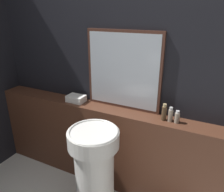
# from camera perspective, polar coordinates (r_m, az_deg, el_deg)

# --- Properties ---
(wall_back) EXTENTS (8.00, 0.06, 2.50)m
(wall_back) POSITION_cam_1_polar(r_m,az_deg,el_deg) (2.10, 3.48, 6.66)
(wall_back) COLOR black
(wall_back) RESTS_ON ground_plane
(vanity_counter) EXTENTS (2.90, 0.22, 0.89)m
(vanity_counter) POSITION_cam_1_polar(r_m,az_deg,el_deg) (2.32, 1.62, -13.75)
(vanity_counter) COLOR #512D1E
(vanity_counter) RESTS_ON ground_plane
(pedestal_sink) EXTENTS (0.42, 0.42, 0.90)m
(pedestal_sink) POSITION_cam_1_polar(r_m,az_deg,el_deg) (1.99, -4.59, -19.18)
(pedestal_sink) COLOR white
(pedestal_sink) RESTS_ON ground_plane
(mirror) EXTENTS (0.74, 0.03, 0.74)m
(mirror) POSITION_cam_1_polar(r_m,az_deg,el_deg) (2.05, 3.01, 6.58)
(mirror) COLOR #47281E
(mirror) RESTS_ON vanity_counter
(towel_stack) EXTENTS (0.19, 0.13, 0.07)m
(towel_stack) POSITION_cam_1_polar(r_m,az_deg,el_deg) (2.32, -9.34, -0.67)
(towel_stack) COLOR white
(towel_stack) RESTS_ON vanity_counter
(shampoo_bottle) EXTENTS (0.04, 0.04, 0.15)m
(shampoo_bottle) POSITION_cam_1_polar(r_m,az_deg,el_deg) (1.95, 13.45, -4.25)
(shampoo_bottle) COLOR #4C3823
(shampoo_bottle) RESTS_ON vanity_counter
(conditioner_bottle) EXTENTS (0.04, 0.04, 0.13)m
(conditioner_bottle) POSITION_cam_1_polar(r_m,az_deg,el_deg) (1.94, 15.04, -4.78)
(conditioner_bottle) COLOR gray
(conditioner_bottle) RESTS_ON vanity_counter
(lotion_bottle) EXTENTS (0.04, 0.04, 0.11)m
(lotion_bottle) POSITION_cam_1_polar(r_m,az_deg,el_deg) (1.94, 16.65, -5.34)
(lotion_bottle) COLOR gray
(lotion_bottle) RESTS_ON vanity_counter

